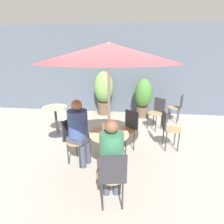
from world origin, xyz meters
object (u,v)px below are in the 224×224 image
(beer_glass_0, at_px, (116,131))
(bistro_chair_3, at_px, (129,127))
(bistro_chair_4, at_px, (157,110))
(cafe_table_far, at_px, (56,116))
(potted_plant_0, at_px, (104,91))
(cafe_table_near, at_px, (109,146))
(seated_person_1, at_px, (112,155))
(bistro_chair_2, at_px, (168,126))
(potted_plant_1, at_px, (143,96))
(beer_glass_1, at_px, (104,127))
(bistro_chair_5, at_px, (178,106))
(bistro_chair_0, at_px, (73,137))
(seated_person_0, at_px, (79,128))
(umbrella, at_px, (109,53))
(bistro_chair_1, at_px, (112,174))

(beer_glass_0, bearing_deg, bistro_chair_3, 79.33)
(bistro_chair_4, bearing_deg, cafe_table_far, -122.72)
(potted_plant_0, bearing_deg, cafe_table_near, -79.07)
(seated_person_1, height_order, beer_glass_0, seated_person_1)
(bistro_chair_2, distance_m, potted_plant_0, 2.89)
(bistro_chair_4, distance_m, potted_plant_1, 1.04)
(bistro_chair_2, bearing_deg, beer_glass_1, 122.04)
(bistro_chair_2, relative_size, bistro_chair_5, 1.00)
(bistro_chair_4, height_order, potted_plant_0, potted_plant_0)
(bistro_chair_0, xyz_separation_m, bistro_chair_5, (2.47, 2.47, 0.00))
(seated_person_1, bearing_deg, beer_glass_1, -83.35)
(cafe_table_near, distance_m, cafe_table_far, 2.13)
(seated_person_0, distance_m, umbrella, 1.42)
(bistro_chair_0, height_order, umbrella, umbrella)
(seated_person_0, bearing_deg, bistro_chair_3, -33.89)
(bistro_chair_2, xyz_separation_m, bistro_chair_4, (-0.08, 1.15, 0.00))
(potted_plant_1, bearing_deg, bistro_chair_3, -100.53)
(bistro_chair_0, bearing_deg, bistro_chair_4, -24.01)
(bistro_chair_2, height_order, bistro_chair_3, same)
(bistro_chair_5, xyz_separation_m, beer_glass_1, (-1.85, -2.62, 0.30))
(bistro_chair_3, distance_m, beer_glass_0, 1.00)
(bistro_chair_3, xyz_separation_m, bistro_chair_5, (1.45, 1.85, 0.00))
(potted_plant_0, bearing_deg, bistro_chair_3, -68.68)
(bistro_chair_1, xyz_separation_m, beer_glass_1, (-0.25, 0.85, 0.30))
(bistro_chair_4, xyz_separation_m, umbrella, (-1.07, -2.16, 1.49))
(cafe_table_far, height_order, bistro_chair_0, bistro_chair_0)
(cafe_table_near, relative_size, seated_person_1, 0.61)
(bistro_chair_3, distance_m, bistro_chair_5, 2.34)
(seated_person_0, bearing_deg, potted_plant_0, 20.02)
(beer_glass_0, height_order, beer_glass_1, beer_glass_0)
(cafe_table_near, relative_size, bistro_chair_3, 0.87)
(bistro_chair_2, bearing_deg, beer_glass_0, 132.36)
(bistro_chair_1, distance_m, bistro_chair_4, 3.06)
(bistro_chair_1, relative_size, bistro_chair_5, 1.00)
(cafe_table_far, distance_m, potted_plant_1, 2.88)
(beer_glass_0, relative_size, potted_plant_0, 0.11)
(beer_glass_1, bearing_deg, bistro_chair_3, 62.31)
(bistro_chair_3, relative_size, beer_glass_0, 5.07)
(bistro_chair_1, bearing_deg, potted_plant_0, -89.87)
(umbrella, bearing_deg, beer_glass_0, -27.89)
(bistro_chair_4, xyz_separation_m, seated_person_0, (-1.66, -1.95, 0.21))
(bistro_chair_2, height_order, beer_glass_0, beer_glass_0)
(bistro_chair_0, distance_m, seated_person_0, 0.26)
(bistro_chair_5, bearing_deg, potted_plant_0, -80.15)
(cafe_table_near, relative_size, potted_plant_1, 0.58)
(cafe_table_far, xyz_separation_m, potted_plant_1, (2.31, 1.70, 0.22))
(cafe_table_far, distance_m, bistro_chair_5, 3.58)
(bistro_chair_0, relative_size, bistro_chair_2, 1.00)
(bistro_chair_0, relative_size, seated_person_1, 0.70)
(beer_glass_0, bearing_deg, potted_plant_0, 102.78)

